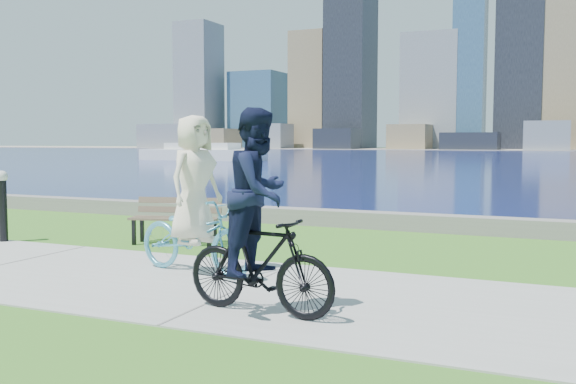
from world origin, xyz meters
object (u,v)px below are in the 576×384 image
Objects in this scene: park_bench at (176,216)px; bollard_lamp at (3,201)px; cyclist_man at (259,228)px; cyclist_woman at (195,215)px.

park_bench is 3.23m from bollard_lamp.
park_bench is 5.12m from cyclist_man.
cyclist_man is at bearing -119.46° from cyclist_woman.
cyclist_man is at bearing -21.43° from bollard_lamp.
cyclist_woman is at bearing 54.66° from cyclist_man.
park_bench is at bearing 20.77° from bollard_lamp.
cyclist_woman is (4.76, -1.02, 0.08)m from bollard_lamp.
cyclist_man is at bearing -59.55° from park_bench.
cyclist_man reaches higher than bollard_lamp.
cyclist_man is (1.76, -1.54, 0.11)m from cyclist_woman.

